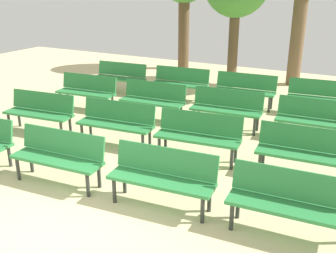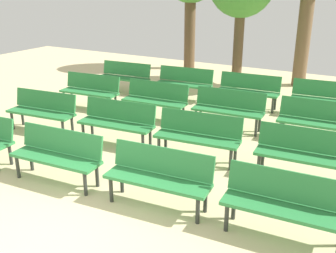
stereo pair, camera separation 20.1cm
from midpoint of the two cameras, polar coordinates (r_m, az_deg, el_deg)
ground_plane at (r=5.49m, az=-17.38°, el=-16.33°), size 24.00×24.00×0.00m
bench_r0_c1 at (r=6.80m, az=-14.73°, el=-3.67°), size 1.63×0.60×0.87m
bench_r0_c2 at (r=5.88m, az=-0.28°, el=-6.87°), size 1.64×0.62×0.87m
bench_r0_c3 at (r=5.45m, az=17.57°, el=-10.29°), size 1.63×0.58×0.87m
bench_r1_c0 at (r=9.21m, az=-16.97°, el=2.44°), size 1.64×0.65×0.87m
bench_r1_c1 at (r=8.15m, az=-6.57°, el=0.94°), size 1.64×0.63×0.87m
bench_r1_c2 at (r=7.41m, az=5.14°, el=-1.03°), size 1.64×0.65×0.87m
bench_r1_c3 at (r=7.04m, az=19.86°, el=-3.40°), size 1.63×0.59×0.87m
bench_r2_c0 at (r=10.62m, az=-10.53°, el=5.31°), size 1.64×0.62×0.87m
bench_r2_c1 at (r=9.63m, az=-1.18°, el=4.12°), size 1.63×0.57×0.87m
bench_r2_c2 at (r=9.05m, az=9.35°, el=2.77°), size 1.63×0.59×0.87m
bench_r2_c3 at (r=8.75m, az=21.40°, el=0.99°), size 1.63×0.58×0.87m
bench_r3_c0 at (r=12.06m, az=-5.77°, el=7.34°), size 1.63×0.59×0.87m
bench_r3_c1 at (r=11.27m, az=2.88°, el=6.49°), size 1.64×0.62×0.87m
bench_r3_c2 at (r=10.70m, az=12.04°, el=5.32°), size 1.63×0.59×0.87m
bench_r3_c3 at (r=10.49m, az=22.17°, el=3.95°), size 1.64×0.64×0.87m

